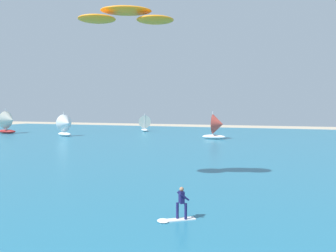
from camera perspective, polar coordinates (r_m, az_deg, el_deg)
The scene contains 7 objects.
ocean at distance 50.80m, azimuth 11.59°, elevation -3.35°, with size 160.00×90.00×0.10m, color #236B89.
kitesurfer at distance 17.31m, azimuth 1.69°, elevation -13.75°, with size 1.92×1.59×1.67m.
kite at distance 25.03m, azimuth -7.11°, elevation 18.02°, with size 7.03×4.63×1.02m.
sailboat_center_horizon at distance 80.84m, azimuth -25.34°, elevation 0.62°, with size 4.62×3.89×5.47m.
sailboat_near_shore at distance 69.14m, azimuth -16.89°, elevation 0.16°, with size 4.29×3.82×4.82m.
sailboat_leading at distance 80.14m, azimuth -4.10°, elevation 0.49°, with size 3.67×3.80×4.24m.
sailboat_mid_right at distance 60.74m, azimuth 8.33°, elevation -0.05°, with size 4.22×3.54×5.00m.
Camera 1 is at (6.97, -0.27, 5.73)m, focal length 35.99 mm.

